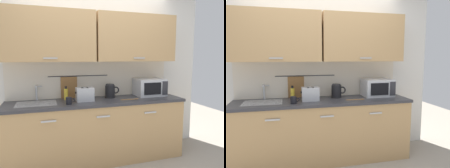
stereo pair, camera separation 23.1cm
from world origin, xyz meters
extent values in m
cube|color=tan|center=(0.00, 0.30, 0.43)|extent=(2.50, 0.60, 0.86)
cube|color=#B7B7BC|center=(-0.69, -0.01, 0.74)|extent=(0.18, 0.02, 0.02)
cube|color=#B7B7BC|center=(0.00, -0.01, 0.74)|extent=(0.18, 0.02, 0.02)
cube|color=#B7B7BC|center=(0.69, -0.01, 0.74)|extent=(0.18, 0.02, 0.02)
cube|color=#333338|center=(0.00, 0.30, 0.88)|extent=(2.53, 0.63, 0.04)
cube|color=#9EA0A5|center=(-0.83, 0.32, 0.85)|extent=(0.52, 0.38, 0.09)
cube|color=silver|center=(0.00, 0.63, 1.25)|extent=(3.70, 0.06, 2.50)
cube|color=beige|center=(0.00, 0.59, 1.18)|extent=(2.50, 0.01, 0.55)
cube|color=tan|center=(-0.63, 0.43, 1.80)|extent=(1.24, 0.33, 0.70)
cube|color=#B7B7BC|center=(-0.63, 0.26, 1.50)|extent=(0.18, 0.01, 0.02)
cube|color=tan|center=(0.63, 0.43, 1.80)|extent=(1.24, 0.33, 0.70)
cube|color=#B7B7BC|center=(0.63, 0.26, 1.50)|extent=(0.18, 0.01, 0.02)
cylinder|color=#333338|center=(-0.22, 0.58, 1.23)|extent=(0.90, 0.01, 0.01)
cube|color=olive|center=(-0.37, 0.58, 1.05)|extent=(0.24, 0.02, 0.34)
cylinder|color=#B2B5BA|center=(-0.83, 0.55, 1.01)|extent=(0.03, 0.03, 0.22)
cylinder|color=#B2B5BA|center=(-0.83, 0.47, 1.11)|extent=(0.02, 0.16, 0.02)
cube|color=#B2B5BA|center=(-0.79, 0.55, 1.10)|extent=(0.07, 0.02, 0.01)
cube|color=silver|center=(0.89, 0.41, 1.04)|extent=(0.46, 0.34, 0.27)
cube|color=black|center=(0.85, 0.24, 1.04)|extent=(0.29, 0.01, 0.18)
cube|color=#2D2D33|center=(1.07, 0.24, 1.04)|extent=(0.09, 0.01, 0.21)
cylinder|color=black|center=(0.23, 0.42, 0.91)|extent=(0.16, 0.16, 0.02)
cylinder|color=black|center=(0.23, 0.42, 1.00)|extent=(0.15, 0.15, 0.17)
cylinder|color=#262628|center=(0.23, 0.42, 1.10)|extent=(0.13, 0.13, 0.02)
torus|color=black|center=(0.32, 0.42, 1.01)|extent=(0.11, 0.02, 0.11)
cylinder|color=yellow|center=(-0.43, 0.47, 0.98)|extent=(0.06, 0.06, 0.16)
cylinder|color=black|center=(-0.43, 0.47, 1.08)|extent=(0.03, 0.03, 0.04)
cylinder|color=black|center=(-0.42, 0.14, 0.95)|extent=(0.08, 0.08, 0.09)
torus|color=black|center=(-0.37, 0.14, 0.95)|extent=(0.06, 0.01, 0.06)
cube|color=#B7BABF|center=(-0.18, 0.29, 1.00)|extent=(0.24, 0.17, 0.19)
cube|color=black|center=(-0.22, 0.29, 1.08)|extent=(0.03, 0.12, 0.01)
cube|color=black|center=(-0.15, 0.29, 1.08)|extent=(0.03, 0.12, 0.01)
cube|color=black|center=(-0.31, 0.29, 1.02)|extent=(0.02, 0.02, 0.02)
cube|color=#9E7042|center=(0.43, 0.18, 0.91)|extent=(0.22, 0.03, 0.01)
ellipsoid|color=#9E7042|center=(0.56, 0.18, 0.91)|extent=(0.06, 0.04, 0.01)
camera|label=1|loc=(-0.72, -2.62, 1.52)|focal=34.09mm
camera|label=2|loc=(-0.50, -2.68, 1.52)|focal=34.09mm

